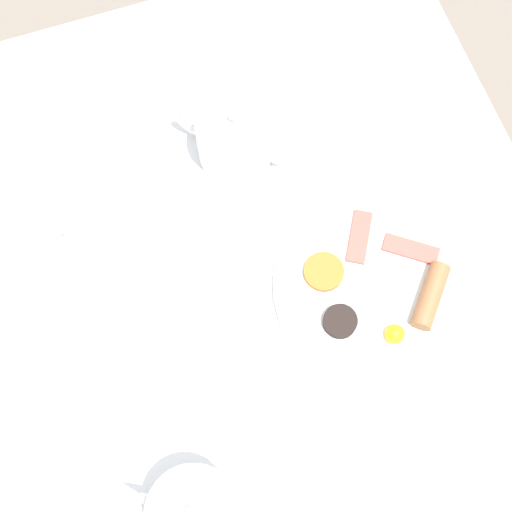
# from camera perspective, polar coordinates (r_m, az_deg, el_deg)

# --- Properties ---
(ground_plane) EXTENTS (8.00, 8.00, 0.00)m
(ground_plane) POSITION_cam_1_polar(r_m,az_deg,el_deg) (1.82, 0.00, -8.04)
(ground_plane) COLOR #70665B
(table) EXTENTS (0.92, 1.04, 0.75)m
(table) POSITION_cam_1_polar(r_m,az_deg,el_deg) (1.17, 0.00, -1.55)
(table) COLOR silver
(table) RESTS_ON ground_plane
(breakfast_plate) EXTENTS (0.31, 0.31, 0.04)m
(breakfast_plate) POSITION_cam_1_polar(r_m,az_deg,el_deg) (1.09, 9.67, -2.58)
(breakfast_plate) COLOR white
(breakfast_plate) RESTS_ON table
(teapot_far) EXTENTS (0.16, 0.16, 0.13)m
(teapot_far) POSITION_cam_1_polar(r_m,az_deg,el_deg) (1.12, -1.79, 9.53)
(teapot_far) COLOR white
(teapot_far) RESTS_ON table
(teacup_with_saucer_left) EXTENTS (0.15, 0.15, 0.06)m
(teacup_with_saucer_left) POSITION_cam_1_polar(r_m,az_deg,el_deg) (1.15, -15.83, 4.44)
(teacup_with_saucer_left) COLOR white
(teacup_with_saucer_left) RESTS_ON table
(napkin_folded) EXTENTS (0.20, 0.21, 0.01)m
(napkin_folded) POSITION_cam_1_polar(r_m,az_deg,el_deg) (1.30, 7.51, 17.18)
(napkin_folded) COLOR white
(napkin_folded) RESTS_ON table
(fork_by_plate) EXTENTS (0.19, 0.01, 0.00)m
(fork_by_plate) POSITION_cam_1_polar(r_m,az_deg,el_deg) (1.07, -7.55, -5.73)
(fork_by_plate) COLOR silver
(fork_by_plate) RESTS_ON table
(knife_by_plate) EXTENTS (0.07, 0.20, 0.00)m
(knife_by_plate) POSITION_cam_1_polar(r_m,az_deg,el_deg) (1.09, 18.56, -14.10)
(knife_by_plate) COLOR silver
(knife_by_plate) RESTS_ON table
(spoon_for_tea) EXTENTS (0.07, 0.15, 0.00)m
(spoon_for_tea) POSITION_cam_1_polar(r_m,az_deg,el_deg) (1.28, -16.28, 13.14)
(spoon_for_tea) COLOR silver
(spoon_for_tea) RESTS_ON table
(fork_spare) EXTENTS (0.16, 0.05, 0.00)m
(fork_spare) POSITION_cam_1_polar(r_m,az_deg,el_deg) (1.28, -8.40, 15.75)
(fork_spare) COLOR silver
(fork_spare) RESTS_ON table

